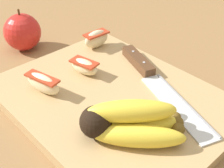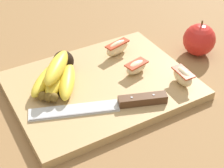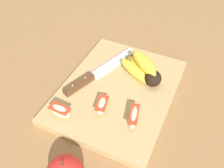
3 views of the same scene
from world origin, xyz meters
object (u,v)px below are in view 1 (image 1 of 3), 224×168
object	(u,v)px
apple_wedge_near	(43,83)
apple_wedge_far	(96,39)
chefs_knife	(150,74)
whole_apple	(22,32)
banana_bunch	(130,122)
apple_wedge_middle	(84,66)

from	to	relation	value
apple_wedge_near	apple_wedge_far	size ratio (longest dim) A/B	1.23
chefs_knife	whole_apple	world-z (taller)	whole_apple
banana_bunch	apple_wedge_far	world-z (taller)	banana_bunch
banana_bunch	apple_wedge_near	world-z (taller)	banana_bunch
apple_wedge_far	whole_apple	distance (m)	0.17
apple_wedge_near	apple_wedge_middle	bearing A→B (deg)	88.97
apple_wedge_far	whole_apple	bearing A→B (deg)	-142.96
apple_wedge_near	banana_bunch	bearing A→B (deg)	12.12
apple_wedge_middle	whole_apple	xyz separation A→B (m)	(-0.20, -0.02, 0.01)
apple_wedge_middle	apple_wedge_far	world-z (taller)	apple_wedge_far
apple_wedge_near	whole_apple	distance (m)	0.21
banana_bunch	apple_wedge_near	xyz separation A→B (m)	(-0.17, -0.04, -0.00)
chefs_knife	apple_wedge_middle	size ratio (longest dim) A/B	4.46
apple_wedge_middle	apple_wedge_near	bearing A→B (deg)	-91.03
banana_bunch	apple_wedge_middle	distance (m)	0.18
banana_bunch	whole_apple	size ratio (longest dim) A/B	1.62
chefs_knife	apple_wedge_far	xyz separation A→B (m)	(-0.16, 0.00, 0.01)
banana_bunch	apple_wedge_middle	bearing A→B (deg)	163.10
banana_bunch	whole_apple	world-z (taller)	whole_apple
banana_bunch	chefs_knife	xyz separation A→B (m)	(-0.08, 0.13, -0.02)
apple_wedge_far	apple_wedge_near	bearing A→B (deg)	-69.97
banana_bunch	apple_wedge_middle	size ratio (longest dim) A/B	2.46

